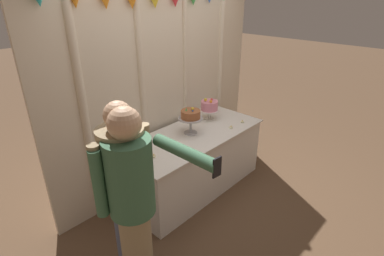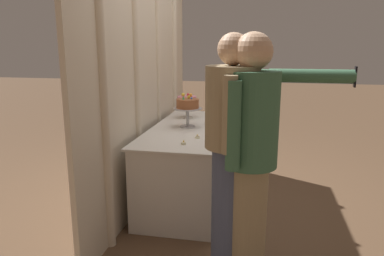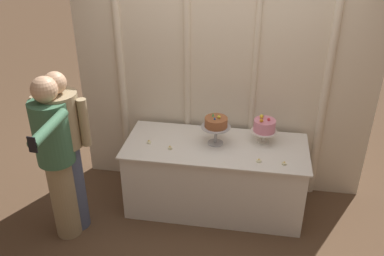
# 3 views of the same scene
# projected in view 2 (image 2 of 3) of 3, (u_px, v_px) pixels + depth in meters

# --- Properties ---
(ground_plane) EXTENTS (24.00, 24.00, 0.00)m
(ground_plane) POSITION_uv_depth(u_px,v_px,m) (201.00, 197.00, 3.84)
(ground_plane) COLOR brown
(draped_curtain) EXTENTS (3.07, 0.15, 2.62)m
(draped_curtain) POSITION_uv_depth(u_px,v_px,m) (147.00, 63.00, 3.63)
(draped_curtain) COLOR beige
(draped_curtain) RESTS_ON ground_plane
(cake_table) EXTENTS (1.80, 0.77, 0.74)m
(cake_table) POSITION_uv_depth(u_px,v_px,m) (191.00, 162.00, 3.77)
(cake_table) COLOR white
(cake_table) RESTS_ON ground_plane
(cake_display_nearleft) EXTENTS (0.29, 0.29, 0.32)m
(cake_display_nearleft) POSITION_uv_depth(u_px,v_px,m) (188.00, 106.00, 3.64)
(cake_display_nearleft) COLOR #B2B2B7
(cake_display_nearleft) RESTS_ON cake_table
(cake_display_nearright) EXTENTS (0.26, 0.26, 0.28)m
(cake_display_nearright) POSITION_uv_depth(u_px,v_px,m) (187.00, 102.00, 4.12)
(cake_display_nearright) COLOR silver
(cake_display_nearright) RESTS_ON cake_table
(tealight_far_left) EXTENTS (0.04, 0.04, 0.04)m
(tealight_far_left) POSITION_uv_depth(u_px,v_px,m) (183.00, 143.00, 3.04)
(tealight_far_left) COLOR beige
(tealight_far_left) RESTS_ON cake_table
(tealight_near_left) EXTENTS (0.04, 0.04, 0.04)m
(tealight_near_left) POSITION_uv_depth(u_px,v_px,m) (197.00, 137.00, 3.25)
(tealight_near_left) COLOR beige
(tealight_near_left) RESTS_ON cake_table
(tealight_near_right) EXTENTS (0.05, 0.05, 0.03)m
(tealight_near_right) POSITION_uv_depth(u_px,v_px,m) (219.00, 119.00, 4.05)
(tealight_near_right) COLOR beige
(tealight_near_right) RESTS_ON cake_table
(tealight_far_right) EXTENTS (0.05, 0.05, 0.03)m
(tealight_far_right) POSITION_uv_depth(u_px,v_px,m) (222.00, 115.00, 4.27)
(tealight_far_right) COLOR beige
(tealight_far_right) RESTS_ON cake_table
(guest_man_dark_suit) EXTENTS (0.50, 0.34, 1.62)m
(guest_man_dark_suit) POSITION_uv_depth(u_px,v_px,m) (231.00, 153.00, 2.31)
(guest_man_dark_suit) COLOR #4C5675
(guest_man_dark_suit) RESTS_ON ground_plane
(guest_girl_blue_dress) EXTENTS (0.45, 0.83, 1.62)m
(guest_girl_blue_dress) POSITION_uv_depth(u_px,v_px,m) (251.00, 154.00, 2.24)
(guest_girl_blue_dress) COLOR #9E8966
(guest_girl_blue_dress) RESTS_ON ground_plane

